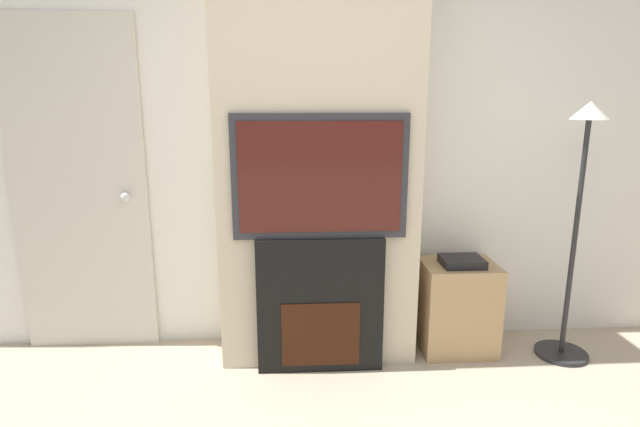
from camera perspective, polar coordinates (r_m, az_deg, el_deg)
wall_back at (r=3.14m, az=-0.45°, el=9.09°), size 6.00×0.06×2.70m
chimney_breast at (r=2.91m, az=-0.23°, el=8.78°), size 1.16×0.39×2.70m
fireplace at (r=2.95m, az=0.00°, el=-10.31°), size 0.73×0.15×0.80m
television at (r=2.73m, az=0.00°, el=4.21°), size 0.96×0.07×0.69m
floor_lamp at (r=3.27m, az=27.40°, el=0.37°), size 0.31×0.31×1.55m
media_stand at (r=3.30m, az=15.38°, el=-10.09°), size 0.45×0.37×0.62m
entry_door at (r=3.37m, az=-25.77°, el=2.47°), size 0.81×0.09×2.05m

